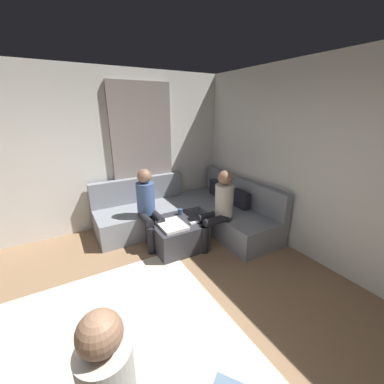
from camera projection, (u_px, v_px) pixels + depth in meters
wall_back at (359, 173)px, 2.82m from camera, size 6.00×0.12×2.70m
wall_left at (62, 156)px, 3.83m from camera, size 0.12×6.00×2.70m
curtain_panel at (143, 155)px, 4.40m from camera, size 0.06×1.10×2.50m
area_rug at (121, 360)px, 2.08m from camera, size 2.60×2.20×0.01m
sectional_couch at (191, 212)px, 4.37m from camera, size 2.10×2.55×0.87m
ottoman at (177, 234)px, 3.76m from camera, size 0.76×0.76×0.42m
folded_blanket at (172, 225)px, 3.54m from camera, size 0.44×0.36×0.04m
coffee_mug at (180, 212)px, 3.94m from camera, size 0.08×0.08×0.10m
game_remote at (195, 223)px, 3.64m from camera, size 0.05×0.15×0.02m
person_on_couch_back at (219, 206)px, 3.67m from camera, size 0.30×0.60×1.20m
person_on_couch_side at (148, 205)px, 3.72m from camera, size 0.60×0.30×1.20m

